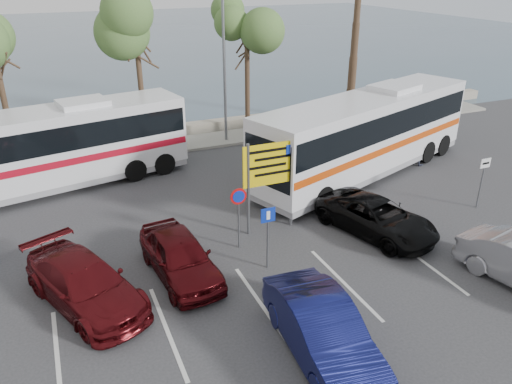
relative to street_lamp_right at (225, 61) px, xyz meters
name	(u,v)px	position (x,y,z in m)	size (l,w,h in m)	color
ground	(283,278)	(-3.00, -13.52, -4.60)	(120.00, 120.00, 0.00)	#323234
kerb_strip	(174,145)	(-3.00, 0.48, -4.52)	(44.00, 2.40, 0.15)	gray
seawall	(165,131)	(-3.00, 2.48, -4.30)	(48.00, 0.80, 0.60)	gray
sea	(86,40)	(-3.00, 46.48, -4.59)	(140.00, 140.00, 0.00)	#3E5564
tree_mid	(135,23)	(-4.50, 0.48, 2.06)	(3.20, 3.20, 8.00)	#382619
tree_right	(247,28)	(1.50, 0.48, 1.57)	(3.20, 3.20, 7.40)	#382619
street_lamp_right	(225,61)	(0.00, 0.00, 0.00)	(0.45, 1.15, 8.01)	slate
direction_sign	(271,171)	(-2.00, -10.32, -2.17)	(2.20, 0.12, 3.60)	slate
sign_no_stop	(239,209)	(-3.60, -11.13, -3.02)	(0.60, 0.08, 2.35)	slate
sign_parking	(268,229)	(-3.20, -12.73, -3.13)	(0.50, 0.07, 2.25)	slate
sign_taxi	(483,176)	(6.80, -12.03, -3.18)	(0.50, 0.07, 2.20)	slate
lane_markings	(263,304)	(-4.14, -14.52, -4.60)	(12.02, 4.20, 0.01)	silver
coach_bus_left	(47,152)	(-9.50, -3.02, -2.81)	(12.65, 5.00, 3.86)	silver
coach_bus_right	(366,137)	(4.50, -7.02, -2.71)	(13.22, 7.01, 4.07)	silver
car_blue	(322,330)	(-3.60, -17.02, -3.82)	(1.64, 4.71, 1.55)	#0F1349
car_maroon	(85,284)	(-9.00, -12.36, -3.89)	(2.00, 4.92, 1.43)	#510D11
car_red	(180,256)	(-6.00, -12.02, -3.86)	(1.74, 4.31, 1.47)	#40090C
suv_black	(376,217)	(1.57, -12.15, -3.93)	(2.21, 4.79, 1.33)	black
pedestrian_far	(418,149)	(7.75, -7.02, -3.79)	(0.78, 0.61, 1.61)	#373C52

